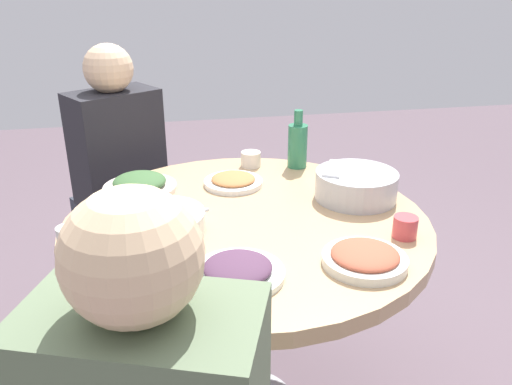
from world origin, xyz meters
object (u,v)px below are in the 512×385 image
at_px(dish_tofu_braise, 235,181).
at_px(dish_greens, 140,184).
at_px(dish_stirfry, 365,258).
at_px(tea_cup_far, 251,159).
at_px(green_bottle, 298,144).
at_px(dish_eggplant, 238,270).
at_px(stool_for_diner_right, 131,269).
at_px(diner_right, 118,155).
at_px(soup_bowl, 161,223).
at_px(round_dining_table, 247,253).
at_px(tea_cup_side, 69,236).
at_px(rice_bowl, 356,185).
at_px(tea_cup_near, 405,227).

bearing_deg(dish_tofu_braise, dish_greens, 87.74).
distance_m(dish_stirfry, tea_cup_far, 0.78).
xyz_separation_m(green_bottle, tea_cup_far, (0.04, 0.17, -0.06)).
relative_size(dish_eggplant, stool_for_diner_right, 0.51).
bearing_deg(diner_right, stool_for_diner_right, 0.00).
bearing_deg(soup_bowl, dish_greens, 10.97).
bearing_deg(dish_stirfry, tea_cup_far, 11.15).
xyz_separation_m(round_dining_table, tea_cup_side, (-0.07, 0.50, 0.15)).
bearing_deg(diner_right, rice_bowl, -127.41).
relative_size(soup_bowl, tea_cup_far, 3.71).
distance_m(soup_bowl, tea_cup_side, 0.25).
relative_size(dish_eggplant, tea_cup_near, 3.39).
relative_size(soup_bowl, dish_tofu_braise, 1.36).
relative_size(round_dining_table, rice_bowl, 4.14).
bearing_deg(soup_bowl, round_dining_table, -79.58).
height_order(dish_tofu_braise, stool_for_diner_right, dish_tofu_braise).
relative_size(dish_greens, stool_for_diner_right, 0.55).
bearing_deg(tea_cup_side, dish_eggplant, -120.68).
bearing_deg(tea_cup_near, dish_eggplant, 103.17).
xyz_separation_m(tea_cup_side, diner_right, (0.75, -0.09, -0.03)).
bearing_deg(dish_eggplant, round_dining_table, -13.82).
bearing_deg(dish_tofu_braise, dish_eggplant, 171.90).
height_order(soup_bowl, stool_for_diner_right, soup_bowl).
height_order(soup_bowl, green_bottle, green_bottle).
xyz_separation_m(dish_stirfry, green_bottle, (0.73, -0.02, 0.07)).
bearing_deg(dish_tofu_braise, stool_for_diner_right, 45.32).
xyz_separation_m(soup_bowl, tea_cup_side, (-0.02, 0.25, -0.00)).
distance_m(tea_cup_near, tea_cup_side, 0.93).
distance_m(dish_eggplant, tea_cup_near, 0.50).
bearing_deg(tea_cup_far, round_dining_table, 167.91).
distance_m(rice_bowl, tea_cup_far, 0.46).
relative_size(dish_stirfry, tea_cup_side, 3.30).
xyz_separation_m(round_dining_table, rice_bowl, (0.08, -0.38, 0.17)).
xyz_separation_m(rice_bowl, soup_bowl, (-0.12, 0.63, -0.02)).
bearing_deg(round_dining_table, dish_stirfry, -142.85).
height_order(dish_greens, tea_cup_far, same).
bearing_deg(dish_tofu_braise, dish_stirfry, -157.83).
height_order(green_bottle, tea_cup_far, green_bottle).
bearing_deg(round_dining_table, green_bottle, -33.39).
distance_m(rice_bowl, stool_for_diner_right, 1.16).
distance_m(tea_cup_side, stool_for_diner_right, 0.95).
distance_m(tea_cup_side, diner_right, 0.75).
height_order(soup_bowl, tea_cup_near, same).
height_order(tea_cup_side, diner_right, diner_right).
height_order(round_dining_table, dish_tofu_braise, dish_tofu_braise).
height_order(round_dining_table, green_bottle, green_bottle).
xyz_separation_m(dish_stirfry, tea_cup_near, (0.12, -0.17, 0.01)).
relative_size(dish_tofu_braise, dish_greens, 0.82).
distance_m(dish_tofu_braise, tea_cup_side, 0.61).
xyz_separation_m(soup_bowl, dish_greens, (0.33, 0.06, -0.01)).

